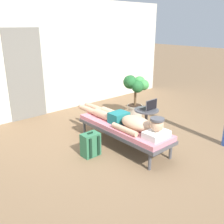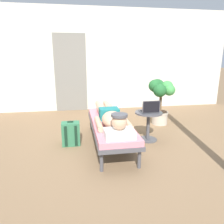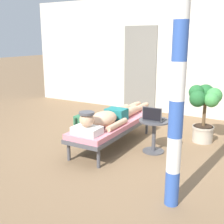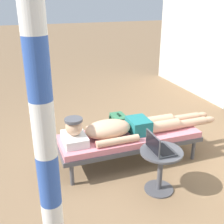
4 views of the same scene
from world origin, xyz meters
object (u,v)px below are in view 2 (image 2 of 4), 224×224
Objects in this scene: laptop at (150,110)px; potted_plant at (160,95)px; side_table at (148,121)px; person_reclining at (111,117)px; backpack at (71,134)px; lounge_chair at (110,125)px.

potted_plant is at bearing 58.31° from laptop.
side_table is 1.69× the size of laptop.
potted_plant is at bearing 38.81° from person_reclining.
laptop reaches higher than person_reclining.
backpack is 0.43× the size of potted_plant.
laptop is (0.70, 0.10, 0.06)m from person_reclining.
person_reclining is 7.00× the size of laptop.
side_table is 1.23× the size of backpack.
potted_plant is (0.56, 0.86, 0.29)m from side_table.
lounge_chair is 4.49× the size of backpack.
lounge_chair is 0.88× the size of person_reclining.
side_table is (0.70, 0.08, 0.01)m from lounge_chair.
person_reclining reaches higher than side_table.
lounge_chair is 6.14× the size of laptop.
potted_plant is (0.56, 0.91, 0.06)m from laptop.
side_table is 1.37m from backpack.
side_table reaches higher than backpack.
lounge_chair is 0.19m from person_reclining.
potted_plant reaches higher than backpack.
backpack reaches higher than lounge_chair.
potted_plant is (1.92, 0.84, 0.45)m from backpack.
person_reclining is 5.12× the size of backpack.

